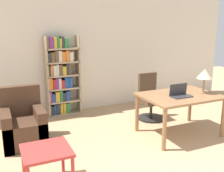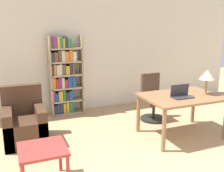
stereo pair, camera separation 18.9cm
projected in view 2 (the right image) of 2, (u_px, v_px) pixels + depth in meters
The scene contains 8 objects.
wall_back at pixel (91, 53), 6.19m from camera, with size 8.00×0.06×2.70m.
desk at pixel (181, 101), 4.76m from camera, with size 1.41×1.00×0.76m.
laptop at pixel (181, 95), 4.62m from camera, with size 0.38×0.21×0.22m.
table_lamp at pixel (207, 75), 4.75m from camera, with size 0.28×0.28×0.46m.
office_chair at pixel (152, 100), 5.65m from camera, with size 0.56×0.56×0.99m.
side_table_blue at pixel (43, 153), 3.29m from camera, with size 0.59×0.58×0.52m.
armchair at pixel (25, 124), 4.60m from camera, with size 0.70×0.79×0.96m.
bookshelf at pixel (64, 76), 5.87m from camera, with size 0.74×0.28×1.78m.
Camera 2 is at (-1.86, -1.40, 2.03)m, focal length 42.00 mm.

